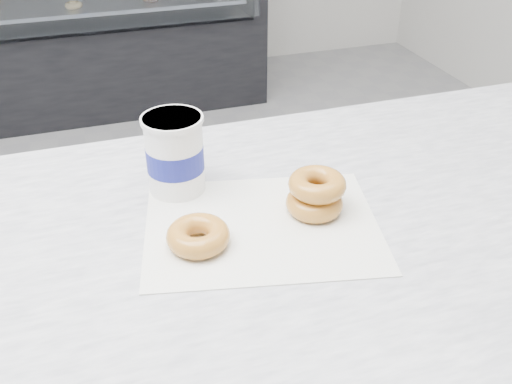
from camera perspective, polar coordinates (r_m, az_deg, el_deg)
display_case at (r=3.45m, az=-21.00°, el=15.65°), size 2.40×0.74×1.25m
wax_paper at (r=0.84m, az=0.61°, el=-3.39°), size 0.39×0.33×0.00m
donut_single at (r=0.80m, az=-5.80°, el=-4.37°), size 0.11×0.11×0.03m
donut_stack at (r=0.86m, az=5.99°, el=-0.16°), size 0.10×0.10×0.06m
coffee_cup at (r=0.90m, az=-8.12°, el=3.82°), size 0.10×0.10×0.13m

